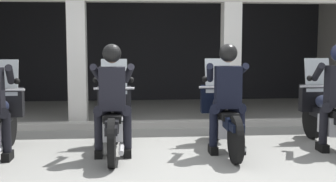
% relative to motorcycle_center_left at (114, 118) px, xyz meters
% --- Properties ---
extents(ground_plane, '(80.00, 80.00, 0.00)m').
position_rel_motorcycle_center_left_xyz_m(ground_plane, '(0.82, 2.92, -0.50)').
color(ground_plane, gray).
extents(station_building, '(10.15, 4.10, 2.97)m').
position_rel_motorcycle_center_left_xyz_m(station_building, '(0.74, 4.33, 1.40)').
color(station_building, black).
rests_on(station_building, ground).
extents(kerb_strip, '(9.65, 0.24, 0.12)m').
position_rel_motorcycle_center_left_xyz_m(kerb_strip, '(0.74, 1.80, -0.44)').
color(kerb_strip, '#B7B5AD').
rests_on(kerb_strip, ground).
extents(motorcycle_center_left, '(0.62, 2.04, 1.35)m').
position_rel_motorcycle_center_left_xyz_m(motorcycle_center_left, '(0.00, 0.00, 0.00)').
color(motorcycle_center_left, black).
rests_on(motorcycle_center_left, ground).
extents(police_officer_center_left, '(0.63, 0.61, 1.58)m').
position_rel_motorcycle_center_left_xyz_m(police_officer_center_left, '(-0.00, -0.28, 0.44)').
color(police_officer_center_left, black).
rests_on(police_officer_center_left, ground).
extents(motorcycle_center_right, '(0.62, 2.04, 1.35)m').
position_rel_motorcycle_center_left_xyz_m(motorcycle_center_right, '(1.63, 0.06, 0.00)').
color(motorcycle_center_right, black).
rests_on(motorcycle_center_right, ground).
extents(police_officer_center_right, '(0.63, 0.61, 1.58)m').
position_rel_motorcycle_center_left_xyz_m(police_officer_center_right, '(1.63, -0.23, 0.44)').
color(police_officer_center_right, black).
rests_on(police_officer_center_right, ground).
extents(motorcycle_far_right, '(0.62, 2.04, 1.35)m').
position_rel_motorcycle_center_left_xyz_m(motorcycle_far_right, '(3.27, 0.05, 0.00)').
color(motorcycle_far_right, black).
rests_on(motorcycle_far_right, ground).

